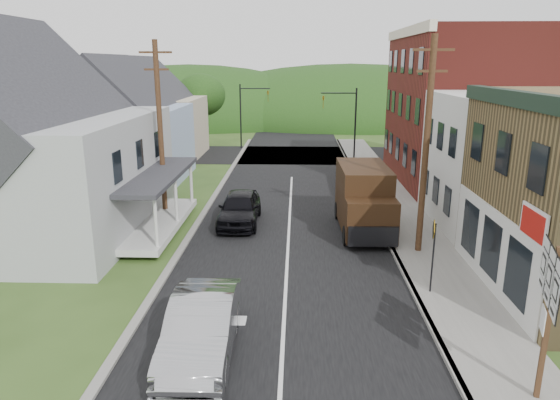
# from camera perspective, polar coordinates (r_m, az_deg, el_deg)

# --- Properties ---
(ground) EXTENTS (120.00, 120.00, 0.00)m
(ground) POSITION_cam_1_polar(r_m,az_deg,el_deg) (18.54, 0.67, -9.85)
(ground) COLOR #2D4719
(ground) RESTS_ON ground
(road) EXTENTS (9.00, 90.00, 0.02)m
(road) POSITION_cam_1_polar(r_m,az_deg,el_deg) (27.91, 1.16, -1.05)
(road) COLOR black
(road) RESTS_ON ground
(cross_road) EXTENTS (60.00, 9.00, 0.02)m
(cross_road) POSITION_cam_1_polar(r_m,az_deg,el_deg) (44.48, 1.50, 5.17)
(cross_road) COLOR black
(cross_road) RESTS_ON ground
(sidewalk_right) EXTENTS (2.80, 55.00, 0.15)m
(sidewalk_right) POSITION_cam_1_polar(r_m,az_deg,el_deg) (26.56, 13.93, -2.21)
(sidewalk_right) COLOR slate
(sidewalk_right) RESTS_ON ground
(curb_right) EXTENTS (0.20, 55.00, 0.15)m
(curb_right) POSITION_cam_1_polar(r_m,az_deg,el_deg) (26.31, 11.05, -2.21)
(curb_right) COLOR slate
(curb_right) RESTS_ON ground
(curb_left) EXTENTS (0.30, 55.00, 0.12)m
(curb_left) POSITION_cam_1_polar(r_m,az_deg,el_deg) (26.46, -9.04, -2.04)
(curb_left) COLOR slate
(curb_left) RESTS_ON ground
(storefront_white) EXTENTS (8.00, 7.00, 6.50)m
(storefront_white) POSITION_cam_1_polar(r_m,az_deg,el_deg) (27.02, 25.89, 3.93)
(storefront_white) COLOR silver
(storefront_white) RESTS_ON ground
(storefront_red) EXTENTS (8.00, 12.00, 10.00)m
(storefront_red) POSITION_cam_1_polar(r_m,az_deg,el_deg) (35.61, 20.17, 9.81)
(storefront_red) COLOR maroon
(storefront_red) RESTS_ON ground
(house_gray) EXTENTS (10.20, 12.24, 8.35)m
(house_gray) POSITION_cam_1_polar(r_m,az_deg,el_deg) (26.17, -26.38, 5.74)
(house_gray) COLOR #A4A6A9
(house_gray) RESTS_ON ground
(house_blue) EXTENTS (7.14, 8.16, 7.28)m
(house_blue) POSITION_cam_1_polar(r_m,az_deg,el_deg) (35.88, -16.66, 8.03)
(house_blue) COLOR #9CAED4
(house_blue) RESTS_ON ground
(house_cream) EXTENTS (7.14, 8.16, 7.28)m
(house_cream) POSITION_cam_1_polar(r_m,az_deg,el_deg) (44.58, -13.65, 9.57)
(house_cream) COLOR #BAA690
(house_cream) RESTS_ON ground
(utility_pole_right) EXTENTS (1.60, 0.26, 9.00)m
(utility_pole_right) POSITION_cam_1_polar(r_m,az_deg,el_deg) (21.18, 16.36, 5.95)
(utility_pole_right) COLOR #472D19
(utility_pole_right) RESTS_ON ground
(utility_pole_left) EXTENTS (1.60, 0.26, 9.00)m
(utility_pole_left) POSITION_cam_1_polar(r_m,az_deg,el_deg) (25.91, -13.52, 7.78)
(utility_pole_left) COLOR #472D19
(utility_pole_left) RESTS_ON ground
(traffic_signal_right) EXTENTS (2.87, 0.20, 6.00)m
(traffic_signal_right) POSITION_cam_1_polar(r_m,az_deg,el_deg) (40.67, 7.64, 9.43)
(traffic_signal_right) COLOR black
(traffic_signal_right) RESTS_ON ground
(traffic_signal_left) EXTENTS (2.87, 0.20, 6.00)m
(traffic_signal_left) POSITION_cam_1_polar(r_m,az_deg,el_deg) (47.68, -3.69, 10.40)
(traffic_signal_left) COLOR black
(traffic_signal_left) RESTS_ON ground
(tree_left_b) EXTENTS (4.80, 4.80, 6.94)m
(tree_left_b) POSITION_cam_1_polar(r_m,az_deg,el_deg) (33.74, -29.34, 8.33)
(tree_left_b) COLOR #382616
(tree_left_b) RESTS_ON ground
(tree_left_c) EXTENTS (5.80, 5.80, 8.41)m
(tree_left_c) POSITION_cam_1_polar(r_m,az_deg,el_deg) (41.60, -26.29, 11.15)
(tree_left_c) COLOR #382616
(tree_left_c) RESTS_ON ground
(tree_left_d) EXTENTS (4.80, 4.80, 6.94)m
(tree_left_d) POSITION_cam_1_polar(r_m,az_deg,el_deg) (49.75, -9.05, 11.75)
(tree_left_d) COLOR #382616
(tree_left_d) RESTS_ON ground
(forested_ridge) EXTENTS (90.00, 30.00, 16.00)m
(forested_ridge) POSITION_cam_1_polar(r_m,az_deg,el_deg) (72.20, 1.72, 9.13)
(forested_ridge) COLOR #183710
(forested_ridge) RESTS_ON ground
(silver_sedan) EXTENTS (1.88, 5.08, 1.66)m
(silver_sedan) POSITION_cam_1_polar(r_m,az_deg,el_deg) (14.42, -8.93, -14.22)
(silver_sedan) COLOR #A6A7AB
(silver_sedan) RESTS_ON ground
(dark_sedan) EXTENTS (1.95, 4.85, 1.65)m
(dark_sedan) POSITION_cam_1_polar(r_m,az_deg,el_deg) (25.25, -4.64, -0.94)
(dark_sedan) COLOR black
(dark_sedan) RESTS_ON ground
(delivery_van) EXTENTS (2.42, 5.66, 3.14)m
(delivery_van) POSITION_cam_1_polar(r_m,az_deg,el_deg) (24.20, 9.59, 0.04)
(delivery_van) COLOR black
(delivery_van) RESTS_ON ground
(route_sign_cluster) EXTENTS (0.70, 2.13, 3.84)m
(route_sign_cluster) POSITION_cam_1_polar(r_m,az_deg,el_deg) (13.13, 28.33, -10.25)
(route_sign_cluster) COLOR #472D19
(route_sign_cluster) RESTS_ON sidewalk_right
(warning_sign) EXTENTS (0.18, 0.73, 2.67)m
(warning_sign) POSITION_cam_1_polar(r_m,az_deg,el_deg) (17.95, 17.10, -5.02)
(warning_sign) COLOR black
(warning_sign) RESTS_ON sidewalk_right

